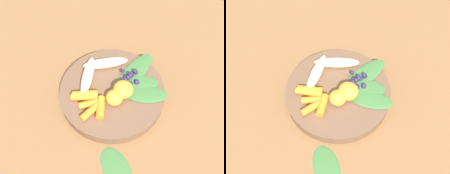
% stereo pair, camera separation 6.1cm
% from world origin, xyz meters
% --- Properties ---
extents(ground_plane, '(2.40, 2.40, 0.00)m').
position_xyz_m(ground_plane, '(0.00, 0.00, 0.00)').
color(ground_plane, brown).
extents(bowl, '(0.27, 0.27, 0.03)m').
position_xyz_m(bowl, '(0.00, 0.00, 0.02)').
color(bowl, brown).
rests_on(bowl, ground_plane).
extents(banana_peeled_left, '(0.12, 0.03, 0.03)m').
position_xyz_m(banana_peeled_left, '(0.03, 0.06, 0.04)').
color(banana_peeled_left, beige).
rests_on(banana_peeled_left, bowl).
extents(banana_peeled_right, '(0.06, 0.12, 0.03)m').
position_xyz_m(banana_peeled_right, '(0.07, 0.02, 0.04)').
color(banana_peeled_right, beige).
rests_on(banana_peeled_right, bowl).
extents(orange_segment_near, '(0.05, 0.05, 0.04)m').
position_xyz_m(orange_segment_near, '(-0.01, -0.03, 0.05)').
color(orange_segment_near, '#F4A833').
rests_on(orange_segment_near, bowl).
extents(orange_segment_far, '(0.04, 0.04, 0.03)m').
position_xyz_m(orange_segment_far, '(-0.03, -0.01, 0.05)').
color(orange_segment_far, '#F4A833').
rests_on(orange_segment_far, bowl).
extents(carrot_front, '(0.03, 0.06, 0.02)m').
position_xyz_m(carrot_front, '(-0.03, 0.06, 0.04)').
color(carrot_front, orange).
rests_on(carrot_front, bowl).
extents(carrot_mid_left, '(0.02, 0.07, 0.02)m').
position_xyz_m(carrot_mid_left, '(-0.03, 0.06, 0.04)').
color(carrot_mid_left, orange).
rests_on(carrot_mid_left, bowl).
extents(carrot_mid_right, '(0.04, 0.06, 0.02)m').
position_xyz_m(carrot_mid_right, '(-0.05, 0.05, 0.04)').
color(carrot_mid_right, orange).
rests_on(carrot_mid_right, bowl).
extents(carrot_rear, '(0.05, 0.05, 0.02)m').
position_xyz_m(carrot_rear, '(-0.07, 0.04, 0.04)').
color(carrot_rear, orange).
rests_on(carrot_rear, bowl).
extents(carrot_small, '(0.05, 0.02, 0.02)m').
position_xyz_m(carrot_small, '(-0.06, 0.02, 0.04)').
color(carrot_small, orange).
rests_on(carrot_small, bowl).
extents(blueberry_pile, '(0.05, 0.05, 0.02)m').
position_xyz_m(blueberry_pile, '(0.03, -0.04, 0.04)').
color(blueberry_pile, '#2D234C').
rests_on(blueberry_pile, bowl).
extents(kale_leaf_left, '(0.05, 0.11, 0.01)m').
position_xyz_m(kale_leaf_left, '(-0.01, -0.08, 0.03)').
color(kale_leaf_left, '#3D7038').
rests_on(kale_leaf_left, bowl).
extents(kale_leaf_right, '(0.07, 0.11, 0.01)m').
position_xyz_m(kale_leaf_right, '(0.02, -0.06, 0.03)').
color(kale_leaf_right, '#3D7038').
rests_on(kale_leaf_right, bowl).
extents(kale_leaf_rear, '(0.14, 0.12, 0.01)m').
position_xyz_m(kale_leaf_rear, '(0.06, -0.06, 0.03)').
color(kale_leaf_rear, '#3D7038').
rests_on(kale_leaf_rear, bowl).
extents(kale_leaf_stray, '(0.12, 0.11, 0.01)m').
position_xyz_m(kale_leaf_stray, '(-0.19, -0.02, 0.00)').
color(kale_leaf_stray, '#3D7038').
rests_on(kale_leaf_stray, ground_plane).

